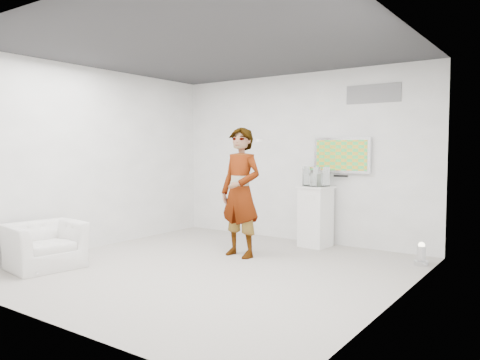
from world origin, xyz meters
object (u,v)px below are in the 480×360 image
Objects in this scene: armchair at (44,245)px; floor_uplight at (421,254)px; pedestal at (316,216)px; tv at (342,155)px; person at (241,192)px.

armchair reaches higher than floor_uplight.
pedestal is 1.88m from floor_uplight.
pedestal is (-0.35, -0.28, -1.04)m from tv.
armchair is 4.27m from pedestal.
pedestal reaches higher than armchair.
armchair is at bearing -126.68° from tv.
tv is at bearing 65.24° from person.
pedestal is (2.46, 3.49, 0.20)m from armchair.
armchair is at bearing -125.21° from pedestal.
tv is 1.04× the size of armchair.
armchair is (-2.81, -3.77, -1.24)m from tv.
floor_uplight is (1.47, -0.60, -1.39)m from tv.
person is at bearing -31.31° from armchair.
tv is 4.86m from armchair.
pedestal is at bearing 169.89° from floor_uplight.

